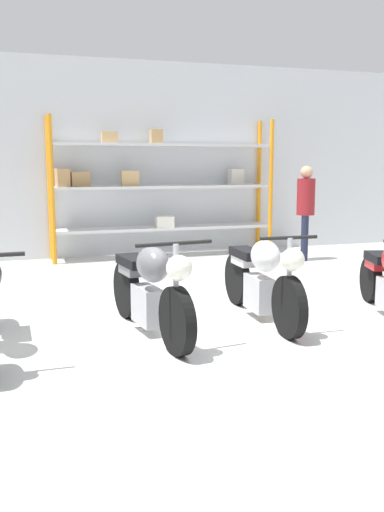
{
  "coord_description": "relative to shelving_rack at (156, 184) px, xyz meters",
  "views": [
    {
      "loc": [
        -1.93,
        -5.65,
        1.74
      ],
      "look_at": [
        0.0,
        0.4,
        0.7
      ],
      "focal_mm": 40.0,
      "sensor_mm": 36.0,
      "label": 1
    }
  ],
  "objects": [
    {
      "name": "back_wall",
      "position": [
        -0.65,
        0.36,
        0.45
      ],
      "size": [
        30.0,
        0.08,
        3.6
      ],
      "color": "silver",
      "rests_on": "ground_plane"
    },
    {
      "name": "ground_plane",
      "position": [
        -0.65,
        -4.63,
        -1.35
      ],
      "size": [
        30.0,
        30.0,
        0.0
      ],
      "primitive_type": "plane",
      "color": "silver"
    },
    {
      "name": "motorcycle_white",
      "position": [
        0.04,
        -4.6,
        -0.86
      ],
      "size": [
        0.61,
        2.1,
        1.03
      ],
      "rotation": [
        0.0,
        0.0,
        -1.6
      ],
      "color": "black",
      "rests_on": "ground_plane"
    },
    {
      "name": "person_browsing",
      "position": [
        2.45,
        -1.19,
        -0.35
      ],
      "size": [
        0.43,
        0.43,
        1.68
      ],
      "rotation": [
        0.0,
        0.0,
        2.64
      ],
      "color": "#1E2338",
      "rests_on": "ground_plane"
    },
    {
      "name": "shelving_rack",
      "position": [
        0.0,
        0.0,
        0.0
      ],
      "size": [
        4.17,
        0.63,
        2.54
      ],
      "color": "orange",
      "rests_on": "ground_plane"
    },
    {
      "name": "motorcycle_grey",
      "position": [
        -1.27,
        -4.77,
        -0.86
      ],
      "size": [
        0.74,
        2.07,
        1.04
      ],
      "rotation": [
        0.0,
        0.0,
        -1.44
      ],
      "color": "black",
      "rests_on": "ground_plane"
    }
  ]
}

